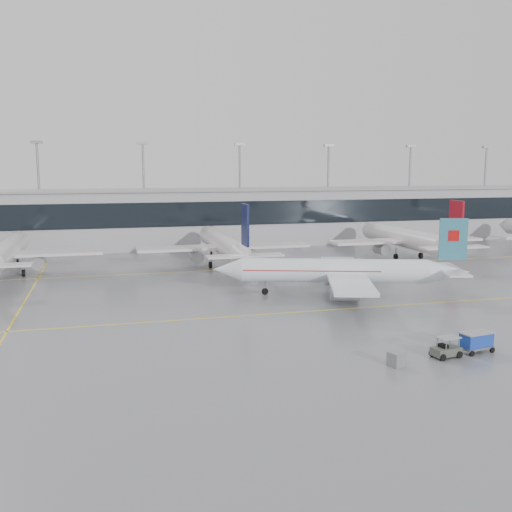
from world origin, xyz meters
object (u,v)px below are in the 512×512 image
object	(u,v)px
air_canada_jet	(344,272)
gse_unit	(396,359)
baggage_cart	(476,340)
baggage_tug	(446,350)

from	to	relation	value
air_canada_jet	gse_unit	xyz separation A→B (m)	(-6.69, -26.62, -2.64)
air_canada_jet	baggage_cart	xyz separation A→B (m)	(2.29, -25.07, -2.15)
air_canada_jet	baggage_tug	bearing A→B (deg)	105.26
baggage_cart	gse_unit	world-z (taller)	baggage_cart
air_canada_jet	baggage_cart	size ratio (longest dim) A/B	10.01
baggage_cart	gse_unit	xyz separation A→B (m)	(-8.98, -1.55, -0.49)
baggage_cart	air_canada_jet	bearing A→B (deg)	85.73
baggage_tug	baggage_cart	size ratio (longest dim) A/B	1.17
baggage_tug	gse_unit	distance (m)	5.51
baggage_tug	gse_unit	world-z (taller)	baggage_tug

